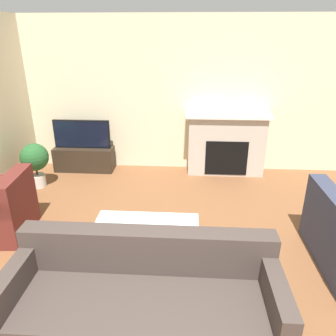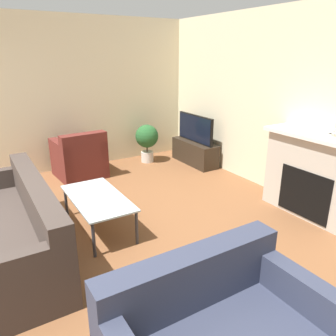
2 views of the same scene
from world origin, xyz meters
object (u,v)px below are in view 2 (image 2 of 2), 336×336
Objects in this scene: tv at (195,128)px; armchair_by_window at (80,160)px; coffee_table at (98,200)px; couch_sectional at (12,233)px; mantel_clock at (329,126)px; potted_plant at (147,139)px.

tv is 1.21× the size of armchair_by_window.
armchair_by_window is at bearing -101.73° from tv.
armchair_by_window is 0.72× the size of coffee_table.
mantel_clock is (1.08, 3.54, 0.93)m from couch_sectional.
potted_plant is at bearing 139.48° from coffee_table.
couch_sectional is at bearing -106.92° from mantel_clock.
mantel_clock is at bearing 121.14° from armchair_by_window.
mantel_clock reaches higher than armchair_by_window.
coffee_table is at bearing -59.41° from tv.
armchair_by_window is at bearing -84.69° from potted_plant.
couch_sectional is 0.99m from coffee_table.
potted_plant is (-0.57, -0.75, -0.23)m from tv.
mantel_clock is at bearing 14.02° from potted_plant.
tv is 0.97m from potted_plant.
couch_sectional is at bearing -65.53° from tv.
armchair_by_window is (-0.44, -2.14, -0.40)m from tv.
couch_sectional is at bearing -83.90° from coffee_table.
couch_sectional is 2.43m from armchair_by_window.
potted_plant is at bearing -178.85° from armchair_by_window.
couch_sectional reaches higher than potted_plant.
armchair_by_window is at bearing 146.53° from couch_sectional.
mantel_clock is at bearing 65.25° from coffee_table.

